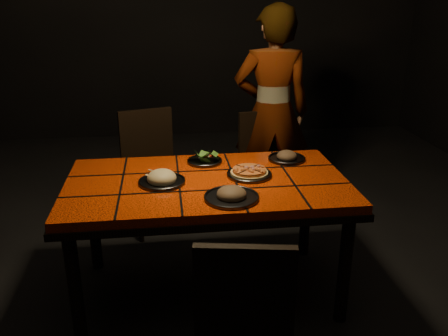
{
  "coord_description": "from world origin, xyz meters",
  "views": [
    {
      "loc": [
        -0.22,
        -2.51,
        1.77
      ],
      "look_at": [
        0.1,
        -0.0,
        0.82
      ],
      "focal_mm": 38.0,
      "sensor_mm": 36.0,
      "label": 1
    }
  ],
  "objects": [
    {
      "name": "plate_pasta",
      "position": [
        -0.26,
        -0.01,
        0.77
      ],
      "size": [
        0.27,
        0.27,
        0.09
      ],
      "color": "#35353A",
      "rests_on": "dining_table"
    },
    {
      "name": "diner",
      "position": [
        0.64,
        1.16,
        0.84
      ],
      "size": [
        0.65,
        0.45,
        1.69
      ],
      "primitive_type": "imported",
      "rotation": [
        0.0,
        0.0,
        3.06
      ],
      "color": "brown",
      "rests_on": "ground"
    },
    {
      "name": "plate_mushroom_b",
      "position": [
        0.54,
        0.28,
        0.77
      ],
      "size": [
        0.24,
        0.24,
        0.08
      ],
      "color": "#35353A",
      "rests_on": "dining_table"
    },
    {
      "name": "plate_salad",
      "position": [
        0.01,
        0.29,
        0.78
      ],
      "size": [
        0.22,
        0.22,
        0.07
      ],
      "color": "#35353A",
      "rests_on": "dining_table"
    },
    {
      "name": "chair_near",
      "position": [
        0.07,
        -0.88,
        0.5
      ],
      "size": [
        0.46,
        0.46,
        0.87
      ],
      "rotation": [
        0.0,
        0.0,
        2.97
      ],
      "color": "black",
      "rests_on": "ground"
    },
    {
      "name": "chair_far_right",
      "position": [
        0.57,
        1.05,
        0.49
      ],
      "size": [
        0.46,
        0.46,
        0.86
      ],
      "rotation": [
        0.0,
        0.0,
        0.2
      ],
      "color": "black",
      "rests_on": "ground"
    },
    {
      "name": "dining_table",
      "position": [
        0.0,
        0.0,
        0.67
      ],
      "size": [
        1.62,
        0.92,
        0.75
      ],
      "color": "#FB3E07",
      "rests_on": "ground"
    },
    {
      "name": "chair_far_left",
      "position": [
        -0.34,
        0.97,
        0.53
      ],
      "size": [
        0.51,
        0.51,
        0.92
      ],
      "rotation": [
        0.0,
        0.0,
        0.28
      ],
      "color": "black",
      "rests_on": "ground"
    },
    {
      "name": "room_shell",
      "position": [
        0.0,
        0.0,
        1.5
      ],
      "size": [
        6.04,
        7.04,
        3.08
      ],
      "color": "black",
      "rests_on": "ground"
    },
    {
      "name": "plate_pizza",
      "position": [
        0.25,
        0.03,
        0.77
      ],
      "size": [
        0.31,
        0.31,
        0.04
      ],
      "color": "#35353A",
      "rests_on": "dining_table"
    },
    {
      "name": "plate_mushroom_a",
      "position": [
        0.1,
        -0.28,
        0.77
      ],
      "size": [
        0.29,
        0.29,
        0.09
      ],
      "color": "#35353A",
      "rests_on": "dining_table"
    }
  ]
}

